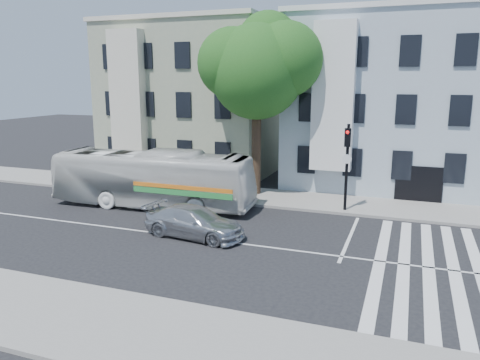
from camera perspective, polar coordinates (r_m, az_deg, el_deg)
The scene contains 10 objects.
ground at distance 21.50m, azimuth -5.25°, elevation -7.08°, with size 120.00×120.00×0.00m, color black.
sidewalk_far at distance 28.59m, azimuth 1.64°, elevation -1.99°, with size 80.00×4.00×0.15m, color gray.
sidewalk_near at distance 15.25m, azimuth -18.77°, elevation -15.82°, with size 80.00×4.00×0.15m, color gray.
building_left at distance 36.89m, azimuth -5.25°, elevation 9.68°, with size 12.00×10.00×11.00m, color gray.
building_right at distance 33.37m, azimuth 17.31°, elevation 8.94°, with size 12.00×10.00×11.00m, color #A5B9C4.
street_tree at distance 28.41m, azimuth 2.34°, elevation 13.70°, with size 7.30×5.90×11.10m.
bus at distance 26.69m, azimuth -10.62°, elevation 0.15°, with size 11.52×2.70×3.21m, color silver.
sedan at distance 21.53m, azimuth -5.58°, elevation -5.10°, with size 4.79×1.95×1.39m, color silver.
hedge at distance 28.90m, azimuth -6.54°, elevation -1.05°, with size 8.50×0.84×0.70m, color #226621, non-canonical shape.
traffic_signal at distance 25.29m, azimuth 12.91°, elevation 2.83°, with size 0.50×0.55×4.79m.
Camera 1 is at (8.83, -18.28, 7.07)m, focal length 35.00 mm.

